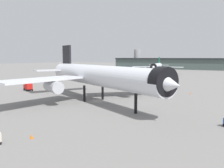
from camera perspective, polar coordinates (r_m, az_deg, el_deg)
ground at (r=79.57m, az=-3.36°, el=-3.91°), size 900.00×900.00×0.00m
airliner_near_gate at (r=77.06m, az=-3.39°, el=1.88°), size 64.32×57.47×18.55m
airliner_far_taxiway at (r=210.21m, az=10.29°, el=4.02°), size 41.31×46.52×14.05m
terminal_building at (r=301.36m, az=15.51°, el=4.63°), size 167.04×40.71×23.64m
service_truck_front at (r=108.91m, az=-18.81°, el=-0.64°), size 5.95×4.01×3.00m
traffic_cone_near_nose at (r=45.69m, az=-18.09°, el=-11.44°), size 0.62×0.62×0.77m
traffic_cone_wingtip at (r=98.67m, az=17.64°, el=-2.04°), size 0.48×0.48×0.60m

